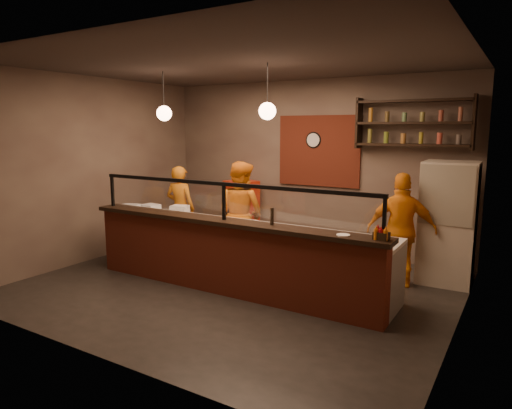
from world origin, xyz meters
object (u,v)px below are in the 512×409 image
Objects in this scene: wall_clock at (314,140)px; fridge at (448,223)px; cook_right at (402,230)px; pizza_dough at (247,223)px; pepper_mill at (272,216)px; condiment_caddy at (381,236)px; cook_mid at (241,214)px; red_cooler at (241,213)px; cook_left at (180,208)px.

wall_clock is 2.84m from fridge.
wall_clock is at bearing 164.10° from fridge.
wall_clock is at bearing -48.56° from cook_right.
pizza_dough is 2.15× the size of pepper_mill.
pizza_dough is 2.29m from condiment_caddy.
cook_right is (2.59, 0.34, -0.04)m from cook_mid.
cook_mid reaches higher than cook_right.
cook_mid is 1.45m from red_cooler.
cook_mid is at bearing 155.30° from condiment_caddy.
cook_right reaches higher than condiment_caddy.
pepper_mill is (0.74, -0.54, 0.27)m from pizza_dough.
fridge is at bearing -14.38° from wall_clock.
wall_clock reaches higher than condiment_caddy.
wall_clock is at bearing 87.25° from pizza_dough.
red_cooler is at bearing -31.96° from cook_right.
pepper_mill is (2.04, -2.40, 0.53)m from red_cooler.
fridge reaches higher than pizza_dough.
cook_right is 1.63m from condiment_caddy.
cook_right is at bearing 1.06° from red_cooler.
wall_clock is 2.05m from red_cooler.
pizza_dough is at bearing 164.61° from condiment_caddy.
wall_clock is 1.84× the size of condiment_caddy.
fridge is 3.93m from red_cooler.
cook_mid is at bearing -42.08° from red_cooler.
red_cooler is at bearing 130.34° from pepper_mill.
wall_clock is 0.19× the size of cook_left.
fridge is (2.50, -0.64, -1.18)m from wall_clock.
cook_left is 3.14m from pepper_mill.
pizza_dough is (-2.60, -1.53, -0.01)m from fridge.
red_cooler is (-3.90, 0.33, -0.28)m from fridge.
cook_right is at bearing 49.34° from pepper_mill.
pepper_mill is at bearing -36.31° from pizza_dough.
cook_right is 2.05m from pepper_mill.
cook_mid is 1.77m from pepper_mill.
cook_mid reaches higher than condiment_caddy.
wall_clock is 2.93m from pepper_mill.
cook_right is 1.31× the size of red_cooler.
cook_mid is at bearing -112.89° from wall_clock.
fridge is 11.29× the size of condiment_caddy.
cook_mid is (-0.64, -1.51, -1.21)m from wall_clock.
red_cooler is 5.61× the size of pepper_mill.
wall_clock is at bearing 127.13° from condiment_caddy.
cook_left is 4.70m from fridge.
pizza_dough is (2.05, -0.87, 0.10)m from cook_left.
cook_mid is (1.51, -0.22, 0.08)m from cook_left.
pepper_mill is at bearing 145.78° from cook_left.
cook_left is 4.51m from condiment_caddy.
fridge is (4.65, 0.66, 0.11)m from cook_left.
wall_clock reaches higher than red_cooler.
cook_mid reaches higher than cook_left.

